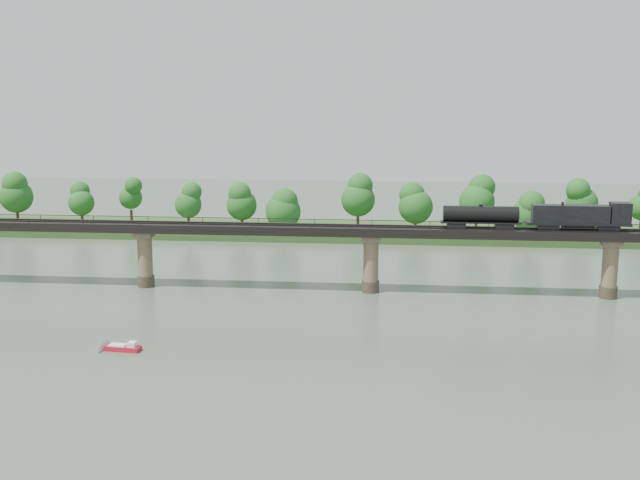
{
  "coord_description": "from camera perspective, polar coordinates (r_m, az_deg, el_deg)",
  "views": [
    {
      "loc": [
        4.69,
        -105.08,
        34.7
      ],
      "look_at": [
        -8.82,
        30.0,
        9.0
      ],
      "focal_mm": 45.0,
      "sensor_mm": 36.0,
      "label": 1
    }
  ],
  "objects": [
    {
      "name": "ground",
      "position": [
        110.76,
        3.02,
        -7.55
      ],
      "size": [
        400.0,
        400.0,
        0.0
      ],
      "primitive_type": "plane",
      "color": "#3C4B3B",
      "rests_on": "ground"
    },
    {
      "name": "far_treeline",
      "position": [
        187.84,
        1.72,
        2.8
      ],
      "size": [
        289.06,
        17.54,
        13.6
      ],
      "color": "#382619",
      "rests_on": "far_bank"
    },
    {
      "name": "far_bank",
      "position": [
        193.13,
        4.23,
        0.58
      ],
      "size": [
        300.0,
        24.0,
        1.6
      ],
      "primitive_type": "cube",
      "color": "#28451B",
      "rests_on": "ground"
    },
    {
      "name": "motorboat",
      "position": [
        111.89,
        -13.78,
        -7.43
      ],
      "size": [
        4.82,
        2.16,
        1.31
      ],
      "rotation": [
        0.0,
        0.0,
        -0.1
      ],
      "color": "#B41422",
      "rests_on": "ground"
    },
    {
      "name": "bridge",
      "position": [
        138.29,
        3.64,
        -1.51
      ],
      "size": [
        236.0,
        30.0,
        11.5
      ],
      "color": "#473A2D",
      "rests_on": "ground"
    },
    {
      "name": "bridge_superstructure",
      "position": [
        137.09,
        3.67,
        1.08
      ],
      "size": [
        220.0,
        4.9,
        0.75
      ],
      "color": "black",
      "rests_on": "bridge"
    }
  ]
}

